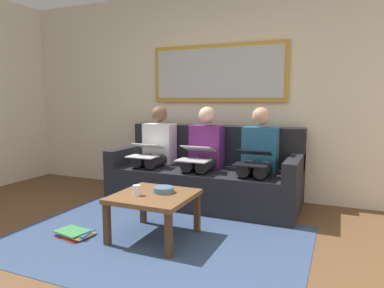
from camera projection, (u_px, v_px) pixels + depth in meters
The scene contains 14 objects.
wall_rear at pixel (220, 93), 4.45m from camera, with size 6.00×0.12×2.60m, color beige.
area_rug at pixel (154, 240), 3.02m from camera, with size 2.60×1.80×0.01m, color #33476B.
couch at pixel (206, 176), 4.14m from camera, with size 2.20×0.90×0.90m.
framed_mirror at pixel (217, 73), 4.33m from camera, with size 1.75×0.05×0.71m.
coffee_table at pixel (154, 200), 3.03m from camera, with size 0.66×0.66×0.40m.
cup at pixel (137, 190), 2.98m from camera, with size 0.07×0.07×0.09m, color silver.
bowl at pixel (163, 190), 3.08m from camera, with size 0.18×0.18×0.05m, color slate.
person_left at pixel (258, 156), 3.79m from camera, with size 0.38×0.58×1.14m.
laptop_black at pixel (253, 158), 3.57m from camera, with size 0.34×0.35×0.15m.
person_middle at pixel (204, 152), 4.04m from camera, with size 0.38×0.58×1.14m.
laptop_silver at pixel (196, 154), 3.82m from camera, with size 0.36×0.37×0.16m.
person_right at pixel (156, 149), 4.29m from camera, with size 0.38×0.58×1.14m.
laptop_white at pixel (146, 151), 4.07m from camera, with size 0.34×0.35×0.15m.
magazine_stack at pixel (75, 233), 3.11m from camera, with size 0.34×0.27×0.05m.
Camera 1 is at (-1.45, 1.67, 1.23)m, focal length 32.37 mm.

